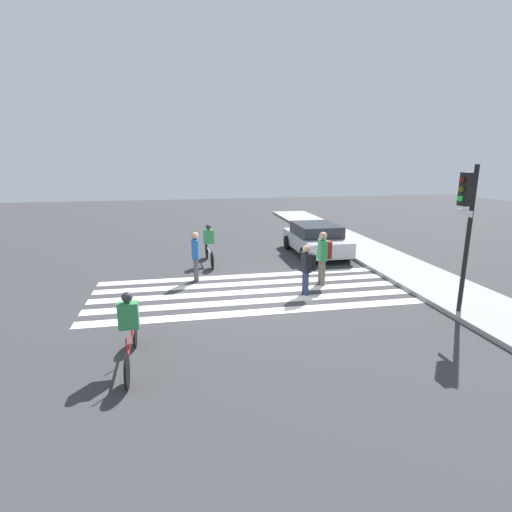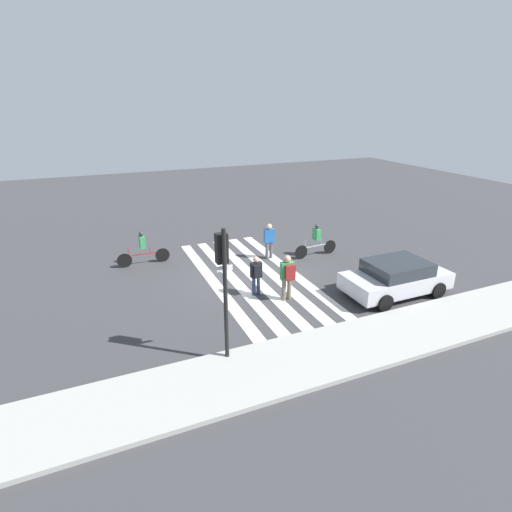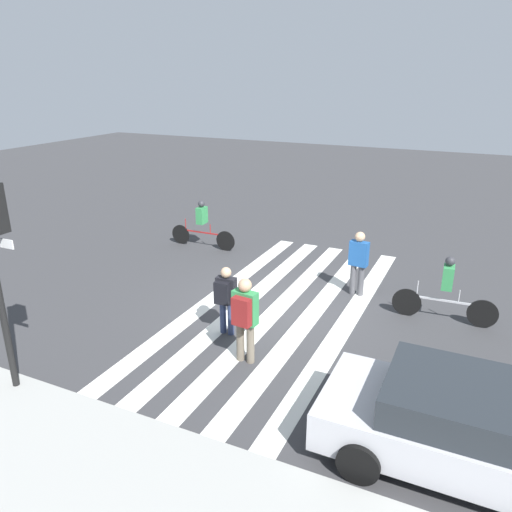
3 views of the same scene
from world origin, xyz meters
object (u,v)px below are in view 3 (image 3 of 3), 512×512
pedestrian_child_with_backpack (358,260)px  cyclist_near_curb (446,288)px  pedestrian_adult_blue_shirt (226,296)px  car_parked_silver_sedan (464,425)px  pedestrian_adult_yellow_jacket (244,315)px  cyclist_mid_street (202,222)px

pedestrian_child_with_backpack → cyclist_near_curb: bearing=171.6°
pedestrian_child_with_backpack → cyclist_near_curb: (-2.24, 0.63, -0.12)m
pedestrian_adult_blue_shirt → car_parked_silver_sedan: size_ratio=0.38×
pedestrian_adult_yellow_jacket → cyclist_mid_street: size_ratio=0.76×
pedestrian_adult_yellow_jacket → pedestrian_adult_blue_shirt: bearing=142.4°
pedestrian_adult_blue_shirt → car_parked_silver_sedan: bearing=-26.2°
pedestrian_adult_blue_shirt → pedestrian_child_with_backpack: bearing=53.8°
pedestrian_adult_yellow_jacket → cyclist_mid_street: 7.35m
cyclist_mid_street → pedestrian_adult_blue_shirt: bearing=125.0°
car_parked_silver_sedan → cyclist_mid_street: bearing=-39.3°
pedestrian_child_with_backpack → cyclist_mid_street: pedestrian_child_with_backpack is taller
pedestrian_adult_yellow_jacket → pedestrian_child_with_backpack: bearing=80.4°
cyclist_mid_street → car_parked_silver_sedan: bearing=140.1°
cyclist_mid_street → cyclist_near_curb: (-7.93, 2.23, 0.00)m
pedestrian_adult_blue_shirt → pedestrian_child_with_backpack: size_ratio=0.92×
pedestrian_child_with_backpack → car_parked_silver_sedan: pedestrian_child_with_backpack is taller
pedestrian_adult_blue_shirt → pedestrian_adult_yellow_jacket: bearing=-48.2°
pedestrian_adult_blue_shirt → cyclist_near_curb: size_ratio=0.67×
pedestrian_child_with_backpack → cyclist_mid_street: size_ratio=0.73×
pedestrian_adult_yellow_jacket → car_parked_silver_sedan: 4.35m
cyclist_mid_street → cyclist_near_curb: 8.24m
pedestrian_adult_yellow_jacket → cyclist_mid_street: bearing=134.0°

